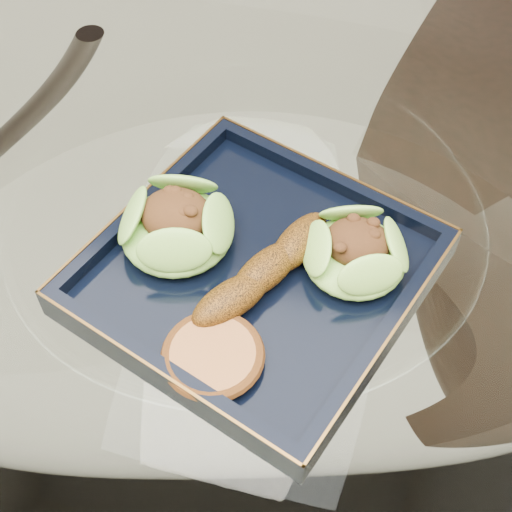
# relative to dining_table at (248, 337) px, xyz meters

# --- Properties ---
(ground) EXTENTS (4.00, 4.00, 0.00)m
(ground) POSITION_rel_dining_table_xyz_m (0.00, 0.00, -0.60)
(ground) COLOR beige
(ground) RESTS_ON ground
(dining_table) EXTENTS (1.13, 1.13, 0.77)m
(dining_table) POSITION_rel_dining_table_xyz_m (0.00, 0.00, 0.00)
(dining_table) COLOR white
(dining_table) RESTS_ON ground
(dining_chair) EXTENTS (0.46, 0.46, 0.87)m
(dining_chair) POSITION_rel_dining_table_xyz_m (0.25, 0.49, -0.11)
(dining_chair) COLOR black
(dining_chair) RESTS_ON ground
(navy_plate) EXTENTS (0.34, 0.34, 0.02)m
(navy_plate) POSITION_rel_dining_table_xyz_m (0.02, -0.04, 0.17)
(navy_plate) COLOR black
(navy_plate) RESTS_ON dining_table
(lettuce_wrap_left) EXTENTS (0.12, 0.12, 0.04)m
(lettuce_wrap_left) POSITION_rel_dining_table_xyz_m (-0.06, -0.02, 0.20)
(lettuce_wrap_left) COLOR #579A2C
(lettuce_wrap_left) RESTS_ON navy_plate
(lettuce_wrap_right) EXTENTS (0.09, 0.09, 0.03)m
(lettuce_wrap_right) POSITION_rel_dining_table_xyz_m (0.10, -0.01, 0.20)
(lettuce_wrap_right) COLOR #64A32F
(lettuce_wrap_right) RESTS_ON navy_plate
(roasted_plantain) EXTENTS (0.10, 0.15, 0.03)m
(roasted_plantain) POSITION_rel_dining_table_xyz_m (0.03, -0.05, 0.20)
(roasted_plantain) COLOR #65390A
(roasted_plantain) RESTS_ON navy_plate
(crumb_patty) EXTENTS (0.08, 0.08, 0.01)m
(crumb_patty) POSITION_rel_dining_table_xyz_m (0.01, -0.14, 0.19)
(crumb_patty) COLOR #A46636
(crumb_patty) RESTS_ON navy_plate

